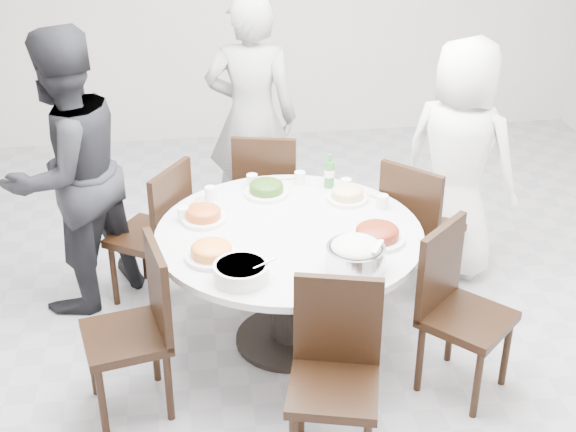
{
  "coord_description": "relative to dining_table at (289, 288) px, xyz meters",
  "views": [
    {
      "loc": [
        -0.76,
        -4.17,
        2.92
      ],
      "look_at": [
        -0.23,
        -0.24,
        0.82
      ],
      "focal_mm": 50.0,
      "sensor_mm": 36.0,
      "label": 1
    }
  ],
  "objects": [
    {
      "name": "dining_table",
      "position": [
        0.0,
        0.0,
        0.0
      ],
      "size": [
        1.5,
        1.5,
        0.75
      ],
      "primitive_type": "cylinder",
      "color": "silver",
      "rests_on": "floor"
    },
    {
      "name": "dish_orange",
      "position": [
        -0.47,
        0.19,
        0.41
      ],
      "size": [
        0.26,
        0.26,
        0.07
      ],
      "primitive_type": "cylinder",
      "color": "white",
      "rests_on": "dining_table"
    },
    {
      "name": "beverage_bottle",
      "position": [
        0.32,
        0.53,
        0.48
      ],
      "size": [
        0.06,
        0.06,
        0.22
      ],
      "primitive_type": "cylinder",
      "color": "#2D712D",
      "rests_on": "dining_table"
    },
    {
      "name": "floor",
      "position": [
        0.23,
        0.29,
        -0.38
      ],
      "size": [
        6.0,
        6.0,
        0.01
      ],
      "primitive_type": "cube",
      "color": "#A0A0A5",
      "rests_on": "ground"
    },
    {
      "name": "chopsticks",
      "position": [
        -0.03,
        0.64,
        0.38
      ],
      "size": [
        0.24,
        0.04,
        0.01
      ],
      "primitive_type": null,
      "color": "tan",
      "rests_on": "dining_table"
    },
    {
      "name": "dish_redbrown",
      "position": [
        0.46,
        -0.17,
        0.41
      ],
      "size": [
        0.31,
        0.31,
        0.08
      ],
      "primitive_type": "cylinder",
      "color": "white",
      "rests_on": "dining_table"
    },
    {
      "name": "tea_cups",
      "position": [
        -0.03,
        0.62,
        0.42
      ],
      "size": [
        0.07,
        0.07,
        0.08
      ],
      "primitive_type": "cylinder",
      "color": "white",
      "rests_on": "dining_table"
    },
    {
      "name": "diner_middle",
      "position": [
        -0.07,
        1.42,
        0.51
      ],
      "size": [
        0.72,
        0.54,
        1.78
      ],
      "primitive_type": "imported",
      "rotation": [
        0.0,
        0.0,
        2.95
      ],
      "color": "black",
      "rests_on": "floor"
    },
    {
      "name": "dish_pale",
      "position": [
        0.4,
        0.33,
        0.41
      ],
      "size": [
        0.25,
        0.25,
        0.07
      ],
      "primitive_type": "cylinder",
      "color": "white",
      "rests_on": "dining_table"
    },
    {
      "name": "chair_n",
      "position": [
        -0.0,
        1.07,
        0.1
      ],
      "size": [
        0.5,
        0.5,
        0.95
      ],
      "primitive_type": "cube",
      "rotation": [
        0.0,
        0.0,
        2.91
      ],
      "color": "black",
      "rests_on": "floor"
    },
    {
      "name": "dish_tofu",
      "position": [
        -0.44,
        -0.24,
        0.41
      ],
      "size": [
        0.28,
        0.28,
        0.07
      ],
      "primitive_type": "cylinder",
      "color": "white",
      "rests_on": "dining_table"
    },
    {
      "name": "dish_greens",
      "position": [
        -0.08,
        0.47,
        0.41
      ],
      "size": [
        0.27,
        0.27,
        0.07
      ],
      "primitive_type": "cylinder",
      "color": "white",
      "rests_on": "dining_table"
    },
    {
      "name": "chair_se",
      "position": [
        0.88,
        -0.55,
        0.1
      ],
      "size": [
        0.59,
        0.59,
        0.95
      ],
      "primitive_type": "cube",
      "rotation": [
        0.0,
        0.0,
        7.04
      ],
      "color": "black",
      "rests_on": "floor"
    },
    {
      "name": "chair_nw",
      "position": [
        -0.81,
        0.59,
        0.1
      ],
      "size": [
        0.58,
        0.58,
        0.95
      ],
      "primitive_type": "cube",
      "rotation": [
        0.0,
        0.0,
        4.14
      ],
      "color": "black",
      "rests_on": "floor"
    },
    {
      "name": "diner_left",
      "position": [
        -1.26,
        0.64,
        0.52
      ],
      "size": [
        1.09,
        1.09,
        1.79
      ],
      "primitive_type": "imported",
      "rotation": [
        0.0,
        0.0,
        3.93
      ],
      "color": "black",
      "rests_on": "floor"
    },
    {
      "name": "rice_bowl",
      "position": [
        0.28,
        -0.45,
        0.44
      ],
      "size": [
        0.31,
        0.31,
        0.13
      ],
      "primitive_type": "cylinder",
      "color": "silver",
      "rests_on": "dining_table"
    },
    {
      "name": "soup_bowl",
      "position": [
        -0.31,
        -0.46,
        0.42
      ],
      "size": [
        0.28,
        0.28,
        0.09
      ],
      "primitive_type": "cylinder",
      "color": "white",
      "rests_on": "dining_table"
    },
    {
      "name": "diner_right",
      "position": [
        1.21,
        0.7,
        0.43
      ],
      "size": [
        0.93,
        0.91,
        1.61
      ],
      "primitive_type": "imported",
      "rotation": [
        0.0,
        0.0,
        2.41
      ],
      "color": "white",
      "rests_on": "floor"
    },
    {
      "name": "chair_sw",
      "position": [
        -0.91,
        -0.46,
        0.1
      ],
      "size": [
        0.5,
        0.5,
        0.95
      ],
      "primitive_type": "cube",
      "rotation": [
        0.0,
        0.0,
        4.93
      ],
      "color": "black",
      "rests_on": "floor"
    },
    {
      "name": "chair_s",
      "position": [
        0.07,
        -1.0,
        0.1
      ],
      "size": [
        0.51,
        0.51,
        0.95
      ],
      "primitive_type": "cube",
      "rotation": [
        0.0,
        0.0,
        6.03
      ],
      "color": "black",
      "rests_on": "floor"
    },
    {
      "name": "chair_ne",
      "position": [
        0.92,
        0.44,
        0.1
      ],
      "size": [
        0.59,
        0.59,
        0.95
      ],
      "primitive_type": "cube",
      "rotation": [
        0.0,
        0.0,
        2.34
      ],
      "color": "black",
      "rests_on": "floor"
    }
  ]
}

